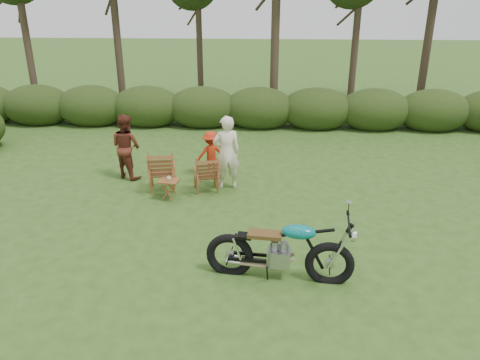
# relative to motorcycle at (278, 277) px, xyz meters

# --- Properties ---
(ground) EXTENTS (80.00, 80.00, 0.00)m
(ground) POSITION_rel_motorcycle_xyz_m (-0.50, 0.40, 0.00)
(ground) COLOR #2B4918
(ground) RESTS_ON ground
(tree_line) EXTENTS (22.52, 11.62, 8.14)m
(tree_line) POSITION_rel_motorcycle_xyz_m (-0.00, 10.13, 3.81)
(tree_line) COLOR #34291C
(tree_line) RESTS_ON ground
(motorcycle) EXTENTS (2.43, 1.14, 1.34)m
(motorcycle) POSITION_rel_motorcycle_xyz_m (0.00, 0.00, 0.00)
(motorcycle) COLOR #0EBEBD
(motorcycle) RESTS_ON ground
(lawn_chair_right) EXTENTS (0.76, 0.76, 0.90)m
(lawn_chair_right) POSITION_rel_motorcycle_xyz_m (-1.67, 3.59, 0.00)
(lawn_chair_right) COLOR brown
(lawn_chair_right) RESTS_ON ground
(lawn_chair_left) EXTENTS (0.80, 0.80, 1.01)m
(lawn_chair_left) POSITION_rel_motorcycle_xyz_m (-2.73, 3.60, 0.00)
(lawn_chair_left) COLOR brown
(lawn_chair_left) RESTS_ON ground
(side_table) EXTENTS (0.50, 0.44, 0.48)m
(side_table) POSITION_rel_motorcycle_xyz_m (-2.46, 3.04, 0.24)
(side_table) COLOR brown
(side_table) RESTS_ON ground
(cup) EXTENTS (0.11, 0.11, 0.09)m
(cup) POSITION_rel_motorcycle_xyz_m (-2.46, 3.05, 0.52)
(cup) COLOR beige
(cup) RESTS_ON side_table
(adult_a) EXTENTS (0.75, 0.59, 1.81)m
(adult_a) POSITION_rel_motorcycle_xyz_m (-1.19, 3.79, 0.00)
(adult_a) COLOR #F0E2C6
(adult_a) RESTS_ON ground
(adult_b) EXTENTS (1.01, 0.95, 1.66)m
(adult_b) POSITION_rel_motorcycle_xyz_m (-3.80, 4.36, 0.00)
(adult_b) COLOR #5C261A
(adult_b) RESTS_ON ground
(child) EXTENTS (0.87, 0.67, 1.19)m
(child) POSITION_rel_motorcycle_xyz_m (-1.67, 4.58, 0.00)
(child) COLOR red
(child) RESTS_ON ground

